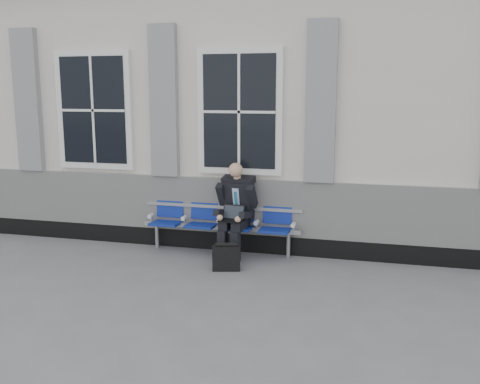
# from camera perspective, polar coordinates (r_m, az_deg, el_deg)

# --- Properties ---
(ground) EXTENTS (70.00, 70.00, 0.00)m
(ground) POSITION_cam_1_polar(r_m,az_deg,el_deg) (7.54, -5.42, -9.26)
(ground) COLOR slate
(ground) RESTS_ON ground
(station_building) EXTENTS (14.40, 4.40, 4.49)m
(station_building) POSITION_cam_1_polar(r_m,az_deg,el_deg) (10.42, 0.77, 8.85)
(station_building) COLOR silver
(station_building) RESTS_ON ground
(bench) EXTENTS (2.60, 0.47, 0.91)m
(bench) POSITION_cam_1_polar(r_m,az_deg,el_deg) (8.56, -2.05, -2.90)
(bench) COLOR #9EA0A3
(bench) RESTS_ON ground
(businessman) EXTENTS (0.64, 0.85, 1.49)m
(businessman) POSITION_cam_1_polar(r_m,az_deg,el_deg) (8.30, -0.43, -1.60)
(businessman) COLOR black
(businessman) RESTS_ON ground
(briefcase) EXTENTS (0.43, 0.27, 0.41)m
(briefcase) POSITION_cam_1_polar(r_m,az_deg,el_deg) (7.82, -1.47, -7.00)
(briefcase) COLOR black
(briefcase) RESTS_ON ground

